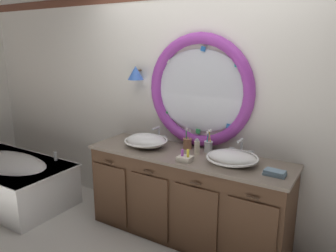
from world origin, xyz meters
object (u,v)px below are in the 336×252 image
object	(u,v)px
sink_basin_left	(146,141)
folded_hand_towel	(275,173)
bathtub	(9,177)
soap_dispenser	(197,147)
toothbrush_holder_right	(208,146)
toothbrush_holder_left	(187,143)
toiletry_basket	(185,158)
sink_basin_right	(232,158)

from	to	relation	value
sink_basin_left	folded_hand_towel	bearing A→B (deg)	-2.60
bathtub	soap_dispenser	world-z (taller)	soap_dispenser
sink_basin_left	folded_hand_towel	size ratio (longest dim) A/B	2.55
toothbrush_holder_right	folded_hand_towel	size ratio (longest dim) A/B	1.31
toothbrush_holder_left	soap_dispenser	bearing A→B (deg)	-30.84
bathtub	sink_basin_left	world-z (taller)	sink_basin_left
toothbrush_holder_right	folded_hand_towel	bearing A→B (deg)	-19.84
toiletry_basket	sink_basin_right	bearing A→B (deg)	21.47
soap_dispenser	folded_hand_towel	size ratio (longest dim) A/B	0.91
bathtub	folded_hand_towel	size ratio (longest dim) A/B	9.24
sink_basin_left	folded_hand_towel	distance (m)	1.28
toothbrush_holder_left	soap_dispenser	size ratio (longest dim) A/B	1.39
sink_basin_right	bathtub	bearing A→B (deg)	-170.63
sink_basin_left	toiletry_basket	size ratio (longest dim) A/B	3.52
toothbrush_holder_right	soap_dispenser	distance (m)	0.13
bathtub	folded_hand_towel	xyz separation A→B (m)	(3.00, 0.37, 0.57)
toothbrush_holder_left	sink_basin_left	bearing A→B (deg)	-155.26
sink_basin_right	toothbrush_holder_right	distance (m)	0.37
sink_basin_left	sink_basin_right	size ratio (longest dim) A/B	0.97
sink_basin_left	toiletry_basket	xyz separation A→B (m)	(0.53, -0.15, -0.04)
toothbrush_holder_right	soap_dispenser	size ratio (longest dim) A/B	1.45
bathtub	sink_basin_right	world-z (taller)	sink_basin_right
sink_basin_right	toothbrush_holder_right	size ratio (longest dim) A/B	2.01
bathtub	sink_basin_left	distance (m)	1.88
bathtub	toothbrush_holder_right	world-z (taller)	toothbrush_holder_right
toothbrush_holder_right	toiletry_basket	world-z (taller)	toothbrush_holder_right
bathtub	sink_basin_right	xyz separation A→B (m)	(2.62, 0.43, 0.61)
folded_hand_towel	bathtub	bearing A→B (deg)	-172.88
sink_basin_right	toothbrush_holder_left	xyz separation A→B (m)	(-0.53, 0.17, -0.00)
toothbrush_holder_left	toiletry_basket	world-z (taller)	toothbrush_holder_left
toothbrush_holder_left	soap_dispenser	distance (m)	0.17
toothbrush_holder_right	bathtub	bearing A→B (deg)	-164.92
bathtub	toothbrush_holder_right	xyz separation A→B (m)	(2.31, 0.62, 0.61)
sink_basin_right	toothbrush_holder_right	bearing A→B (deg)	148.72
sink_basin_right	toiletry_basket	xyz separation A→B (m)	(-0.38, -0.15, -0.03)
bathtub	toothbrush_holder_left	xyz separation A→B (m)	(2.09, 0.61, 0.61)
toothbrush_holder_left	toothbrush_holder_right	distance (m)	0.22
sink_basin_left	toiletry_basket	bearing A→B (deg)	-15.83
sink_basin_left	sink_basin_right	distance (m)	0.90
toothbrush_holder_left	folded_hand_towel	distance (m)	0.93
sink_basin_left	toothbrush_holder_right	world-z (taller)	toothbrush_holder_right
toothbrush_holder_left	soap_dispenser	xyz separation A→B (m)	(0.15, -0.09, 0.01)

